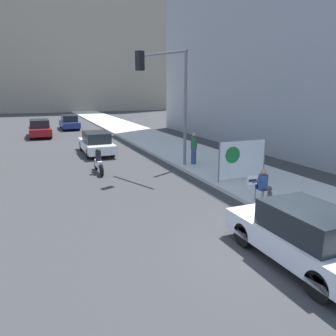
{
  "coord_description": "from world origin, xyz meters",
  "views": [
    {
      "loc": [
        -5.56,
        -6.0,
        4.1
      ],
      "look_at": [
        -0.88,
        5.27,
        1.18
      ],
      "focal_mm": 35.0,
      "sensor_mm": 36.0,
      "label": 1
    }
  ],
  "objects_px": {
    "pedestrian_behind": "(194,148)",
    "protest_banner": "(242,160)",
    "parked_car_curbside": "(304,236)",
    "car_on_road_nearest": "(96,143)",
    "jogger_on_sidewalk": "(230,158)",
    "car_on_road_midblock": "(40,128)",
    "motorcycle_on_road": "(98,162)",
    "traffic_light_pole": "(170,89)",
    "seated_protester": "(264,185)",
    "car_on_road_distant": "(69,122)"
  },
  "relations": [
    {
      "from": "seated_protester",
      "to": "motorcycle_on_road",
      "type": "height_order",
      "value": "seated_protester"
    },
    {
      "from": "car_on_road_distant",
      "to": "car_on_road_midblock",
      "type": "bearing_deg",
      "value": -120.99
    },
    {
      "from": "car_on_road_midblock",
      "to": "car_on_road_distant",
      "type": "bearing_deg",
      "value": 59.01
    },
    {
      "from": "protest_banner",
      "to": "motorcycle_on_road",
      "type": "xyz_separation_m",
      "value": [
        -5.51,
        4.38,
        -0.56
      ]
    },
    {
      "from": "seated_protester",
      "to": "pedestrian_behind",
      "type": "relative_size",
      "value": 0.7
    },
    {
      "from": "pedestrian_behind",
      "to": "jogger_on_sidewalk",
      "type": "bearing_deg",
      "value": -167.96
    },
    {
      "from": "seated_protester",
      "to": "motorcycle_on_road",
      "type": "distance_m",
      "value": 8.46
    },
    {
      "from": "pedestrian_behind",
      "to": "protest_banner",
      "type": "xyz_separation_m",
      "value": [
        0.48,
        -3.73,
        0.06
      ]
    },
    {
      "from": "motorcycle_on_road",
      "to": "jogger_on_sidewalk",
      "type": "bearing_deg",
      "value": -33.44
    },
    {
      "from": "parked_car_curbside",
      "to": "car_on_road_nearest",
      "type": "relative_size",
      "value": 0.89
    },
    {
      "from": "car_on_road_nearest",
      "to": "motorcycle_on_road",
      "type": "bearing_deg",
      "value": -99.33
    },
    {
      "from": "motorcycle_on_road",
      "to": "car_on_road_nearest",
      "type": "bearing_deg",
      "value": 80.67
    },
    {
      "from": "seated_protester",
      "to": "protest_banner",
      "type": "relative_size",
      "value": 0.49
    },
    {
      "from": "motorcycle_on_road",
      "to": "car_on_road_midblock",
      "type": "bearing_deg",
      "value": 98.76
    },
    {
      "from": "seated_protester",
      "to": "protest_banner",
      "type": "xyz_separation_m",
      "value": [
        0.97,
        2.76,
        0.29
      ]
    },
    {
      "from": "traffic_light_pole",
      "to": "protest_banner",
      "type": "bearing_deg",
      "value": -59.02
    },
    {
      "from": "jogger_on_sidewalk",
      "to": "parked_car_curbside",
      "type": "distance_m",
      "value": 7.67
    },
    {
      "from": "motorcycle_on_road",
      "to": "traffic_light_pole",
      "type": "bearing_deg",
      "value": -16.15
    },
    {
      "from": "car_on_road_distant",
      "to": "parked_car_curbside",
      "type": "bearing_deg",
      "value": -86.21
    },
    {
      "from": "parked_car_curbside",
      "to": "car_on_road_nearest",
      "type": "distance_m",
      "value": 16.07
    },
    {
      "from": "car_on_road_nearest",
      "to": "parked_car_curbside",
      "type": "bearing_deg",
      "value": -82.93
    },
    {
      "from": "parked_car_curbside",
      "to": "car_on_road_midblock",
      "type": "xyz_separation_m",
      "value": [
        -5.14,
        25.82,
        0.04
      ]
    },
    {
      "from": "parked_car_curbside",
      "to": "car_on_road_distant",
      "type": "distance_m",
      "value": 31.04
    },
    {
      "from": "jogger_on_sidewalk",
      "to": "car_on_road_midblock",
      "type": "relative_size",
      "value": 0.35
    },
    {
      "from": "traffic_light_pole",
      "to": "motorcycle_on_road",
      "type": "height_order",
      "value": "traffic_light_pole"
    },
    {
      "from": "parked_car_curbside",
      "to": "motorcycle_on_road",
      "type": "xyz_separation_m",
      "value": [
        -2.83,
        10.79,
        -0.18
      ]
    },
    {
      "from": "pedestrian_behind",
      "to": "protest_banner",
      "type": "height_order",
      "value": "protest_banner"
    },
    {
      "from": "parked_car_curbside",
      "to": "traffic_light_pole",
      "type": "bearing_deg",
      "value": 86.16
    },
    {
      "from": "seated_protester",
      "to": "car_on_road_nearest",
      "type": "xyz_separation_m",
      "value": [
        -3.69,
        12.3,
        -0.09
      ]
    },
    {
      "from": "pedestrian_behind",
      "to": "car_on_road_distant",
      "type": "height_order",
      "value": "pedestrian_behind"
    },
    {
      "from": "protest_banner",
      "to": "car_on_road_nearest",
      "type": "bearing_deg",
      "value": 116.04
    },
    {
      "from": "jogger_on_sidewalk",
      "to": "car_on_road_distant",
      "type": "xyz_separation_m",
      "value": [
        -4.63,
        23.75,
        -0.26
      ]
    },
    {
      "from": "car_on_road_nearest",
      "to": "car_on_road_distant",
      "type": "height_order",
      "value": "car_on_road_distant"
    },
    {
      "from": "motorcycle_on_road",
      "to": "parked_car_curbside",
      "type": "bearing_deg",
      "value": -75.32
    },
    {
      "from": "parked_car_curbside",
      "to": "seated_protester",
      "type": "bearing_deg",
      "value": 64.9
    },
    {
      "from": "protest_banner",
      "to": "parked_car_curbside",
      "type": "height_order",
      "value": "protest_banner"
    },
    {
      "from": "seated_protester",
      "to": "traffic_light_pole",
      "type": "bearing_deg",
      "value": 116.13
    },
    {
      "from": "car_on_road_nearest",
      "to": "car_on_road_midblock",
      "type": "xyz_separation_m",
      "value": [
        -3.16,
        9.87,
        0.04
      ]
    },
    {
      "from": "jogger_on_sidewalk",
      "to": "parked_car_curbside",
      "type": "height_order",
      "value": "jogger_on_sidewalk"
    },
    {
      "from": "car_on_road_nearest",
      "to": "car_on_road_midblock",
      "type": "height_order",
      "value": "car_on_road_midblock"
    },
    {
      "from": "traffic_light_pole",
      "to": "car_on_road_midblock",
      "type": "distance_m",
      "value": 17.39
    },
    {
      "from": "pedestrian_behind",
      "to": "car_on_road_midblock",
      "type": "bearing_deg",
      "value": 29.74
    },
    {
      "from": "protest_banner",
      "to": "motorcycle_on_road",
      "type": "distance_m",
      "value": 7.06
    },
    {
      "from": "seated_protester",
      "to": "car_on_road_midblock",
      "type": "xyz_separation_m",
      "value": [
        -6.85,
        22.17,
        -0.05
      ]
    },
    {
      "from": "protest_banner",
      "to": "parked_car_curbside",
      "type": "bearing_deg",
      "value": -112.72
    },
    {
      "from": "traffic_light_pole",
      "to": "car_on_road_distant",
      "type": "distance_m",
      "value": 21.63
    },
    {
      "from": "jogger_on_sidewalk",
      "to": "protest_banner",
      "type": "height_order",
      "value": "protest_banner"
    },
    {
      "from": "traffic_light_pole",
      "to": "parked_car_curbside",
      "type": "bearing_deg",
      "value": -93.84
    },
    {
      "from": "traffic_light_pole",
      "to": "jogger_on_sidewalk",
      "type": "bearing_deg",
      "value": -53.08
    },
    {
      "from": "jogger_on_sidewalk",
      "to": "pedestrian_behind",
      "type": "bearing_deg",
      "value": -81.97
    }
  ]
}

